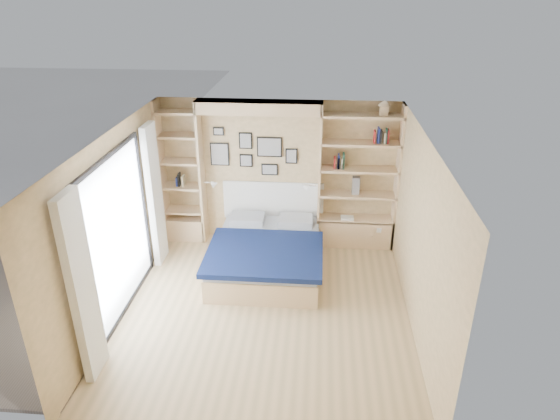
{
  "coord_description": "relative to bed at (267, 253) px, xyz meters",
  "views": [
    {
      "loc": [
        0.68,
        -5.73,
        4.27
      ],
      "look_at": [
        0.14,
        0.9,
        1.16
      ],
      "focal_mm": 32.0,
      "sensor_mm": 36.0,
      "label": 1
    }
  ],
  "objects": [
    {
      "name": "room_shell",
      "position": [
        -0.3,
        0.38,
        0.8
      ],
      "size": [
        4.5,
        4.5,
        4.5
      ],
      "color": "#DFB984",
      "rests_on": "ground"
    },
    {
      "name": "reading_lamps",
      "position": [
        -0.21,
        0.86,
        0.82
      ],
      "size": [
        1.92,
        0.12,
        0.15
      ],
      "color": "silver",
      "rests_on": "ground"
    },
    {
      "name": "photo_gallery",
      "position": [
        -0.36,
        1.08,
        1.33
      ],
      "size": [
        1.48,
        0.02,
        0.82
      ],
      "color": "black",
      "rests_on": "ground"
    },
    {
      "name": "deck",
      "position": [
        -3.51,
        -1.14,
        -0.28
      ],
      "size": [
        3.2,
        4.0,
        0.05
      ],
      "primitive_type": "cube",
      "color": "brown",
      "rests_on": "ground"
    },
    {
      "name": "shelf_decor",
      "position": [
        1.21,
        0.92,
        1.42
      ],
      "size": [
        3.52,
        0.23,
        2.03
      ],
      "color": "#A51E1E",
      "rests_on": "ground"
    },
    {
      "name": "ground",
      "position": [
        0.09,
        -1.14,
        -0.28
      ],
      "size": [
        4.5,
        4.5,
        0.0
      ],
      "primitive_type": "plane",
      "color": "tan",
      "rests_on": "ground"
    },
    {
      "name": "bed",
      "position": [
        0.0,
        0.0,
        0.0
      ],
      "size": [
        1.75,
        2.18,
        1.07
      ],
      "color": "#D9B98B",
      "rests_on": "ground"
    },
    {
      "name": "deck_chair",
      "position": [
        -3.25,
        -0.57,
        0.1
      ],
      "size": [
        0.67,
        0.89,
        0.8
      ],
      "rotation": [
        0.0,
        0.0,
        0.27
      ],
      "color": "tan",
      "rests_on": "ground"
    }
  ]
}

